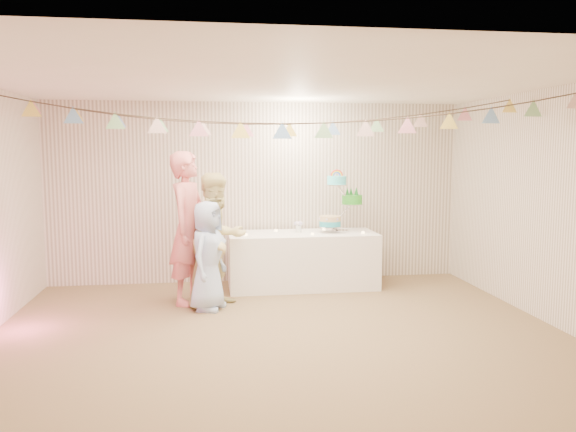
{
  "coord_description": "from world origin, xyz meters",
  "views": [
    {
      "loc": [
        -0.72,
        -5.65,
        1.92
      ],
      "look_at": [
        0.2,
        0.8,
        1.15
      ],
      "focal_mm": 35.0,
      "sensor_mm": 36.0,
      "label": 1
    }
  ],
  "objects": [
    {
      "name": "floor",
      "position": [
        0.0,
        0.0,
        0.0
      ],
      "size": [
        6.0,
        6.0,
        0.0
      ],
      "primitive_type": "plane",
      "color": "brown",
      "rests_on": "ground"
    },
    {
      "name": "ceiling",
      "position": [
        0.0,
        0.0,
        2.6
      ],
      "size": [
        6.0,
        6.0,
        0.0
      ],
      "primitive_type": "plane",
      "color": "white",
      "rests_on": "ground"
    },
    {
      "name": "back_wall",
      "position": [
        0.0,
        2.5,
        1.3
      ],
      "size": [
        6.0,
        6.0,
        0.0
      ],
      "primitive_type": "plane",
      "color": "silver",
      "rests_on": "ground"
    },
    {
      "name": "front_wall",
      "position": [
        0.0,
        -2.5,
        1.3
      ],
      "size": [
        6.0,
        6.0,
        0.0
      ],
      "primitive_type": "plane",
      "color": "silver",
      "rests_on": "ground"
    },
    {
      "name": "right_wall",
      "position": [
        3.0,
        0.0,
        1.3
      ],
      "size": [
        5.0,
        5.0,
        0.0
      ],
      "primitive_type": "plane",
      "color": "silver",
      "rests_on": "ground"
    },
    {
      "name": "table",
      "position": [
        0.57,
        1.98,
        0.38
      ],
      "size": [
        2.05,
        0.82,
        0.77
      ],
      "primitive_type": "cube",
      "color": "white",
      "rests_on": "floor"
    },
    {
      "name": "cake_stand",
      "position": [
        1.12,
        2.03,
        1.16
      ],
      "size": [
        0.73,
        0.43,
        0.82
      ],
      "primitive_type": null,
      "color": "silver",
      "rests_on": "table"
    },
    {
      "name": "cake_bottom",
      "position": [
        0.97,
        1.97,
        0.84
      ],
      "size": [
        0.31,
        0.31,
        0.15
      ],
      "primitive_type": null,
      "color": "#27A3B6",
      "rests_on": "cake_stand"
    },
    {
      "name": "cake_middle",
      "position": [
        1.3,
        2.12,
        1.11
      ],
      "size": [
        0.27,
        0.27,
        0.22
      ],
      "primitive_type": null,
      "color": "green",
      "rests_on": "cake_stand"
    },
    {
      "name": "cake_top_tier",
      "position": [
        1.06,
        2.0,
        1.38
      ],
      "size": [
        0.25,
        0.25,
        0.19
      ],
      "primitive_type": null,
      "color": "#4EECF7",
      "rests_on": "cake_stand"
    },
    {
      "name": "platter",
      "position": [
        -0.03,
        1.93,
        0.76
      ],
      "size": [
        0.31,
        0.31,
        0.02
      ],
      "primitive_type": "cylinder",
      "color": "white",
      "rests_on": "table"
    },
    {
      "name": "posy",
      "position": [
        0.52,
        2.03,
        0.83
      ],
      "size": [
        0.14,
        0.14,
        0.16
      ],
      "primitive_type": null,
      "color": "white",
      "rests_on": "table"
    },
    {
      "name": "person_adult_a",
      "position": [
        -0.96,
        1.38,
        0.95
      ],
      "size": [
        0.69,
        0.82,
        1.9
      ],
      "primitive_type": "imported",
      "rotation": [
        0.0,
        0.0,
        1.17
      ],
      "color": "#DD7473",
      "rests_on": "floor"
    },
    {
      "name": "person_adult_b",
      "position": [
        -0.62,
        1.2,
        0.82
      ],
      "size": [
        1.01,
        0.95,
        1.65
      ],
      "primitive_type": "imported",
      "rotation": [
        0.0,
        0.0,
        0.56
      ],
      "color": "#DCCC87",
      "rests_on": "floor"
    },
    {
      "name": "person_child",
      "position": [
        -0.74,
        1.04,
        0.66
      ],
      "size": [
        0.65,
        0.76,
        1.32
      ],
      "primitive_type": "imported",
      "rotation": [
        0.0,
        0.0,
        1.15
      ],
      "color": "#ACC6F3",
      "rests_on": "floor"
    },
    {
      "name": "bunting_back",
      "position": [
        0.0,
        1.1,
        2.35
      ],
      "size": [
        5.6,
        1.1,
        0.4
      ],
      "primitive_type": null,
      "color": "pink",
      "rests_on": "ceiling"
    },
    {
      "name": "bunting_front",
      "position": [
        0.0,
        -0.2,
        2.32
      ],
      "size": [
        5.6,
        0.9,
        0.36
      ],
      "primitive_type": null,
      "color": "#72A5E5",
      "rests_on": "ceiling"
    },
    {
      "name": "tealight_0",
      "position": [
        -0.23,
        1.83,
        0.78
      ],
      "size": [
        0.04,
        0.04,
        0.03
      ],
      "primitive_type": "cylinder",
      "color": "#FFD88C",
      "rests_on": "table"
    },
    {
      "name": "tealight_1",
      "position": [
        0.22,
        2.16,
        0.78
      ],
      "size": [
        0.04,
        0.04,
        0.03
      ],
      "primitive_type": "cylinder",
      "color": "#FFD88C",
      "rests_on": "table"
    },
    {
      "name": "tealight_2",
      "position": [
        0.67,
        1.76,
        0.78
      ],
      "size": [
        0.04,
        0.04,
        0.03
      ],
      "primitive_type": "cylinder",
      "color": "#FFD88C",
      "rests_on": "table"
    },
    {
      "name": "tealight_3",
      "position": [
        0.92,
        2.2,
        0.78
      ],
      "size": [
        0.04,
        0.04,
        0.03
      ],
      "primitive_type": "cylinder",
      "color": "#FFD88C",
      "rests_on": "table"
    },
    {
      "name": "tealight_4",
      "position": [
        1.39,
        1.8,
        0.78
      ],
      "size": [
        0.04,
        0.04,
        0.03
      ],
      "primitive_type": "cylinder",
      "color": "#FFD88C",
      "rests_on": "table"
    }
  ]
}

